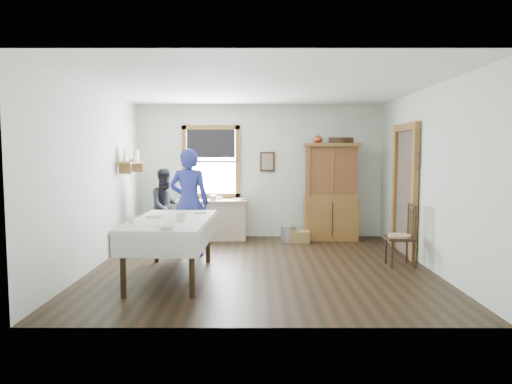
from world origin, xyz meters
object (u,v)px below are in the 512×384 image
(china_hutch, at_px, (331,192))
(wicker_basket, at_px, (300,237))
(dining_table, at_px, (171,248))
(pail, at_px, (288,234))
(woman_blue, at_px, (189,206))
(work_counter, at_px, (211,220))
(spindle_chair, at_px, (400,235))
(figure_dark, at_px, (167,209))

(china_hutch, relative_size, wicker_basket, 5.08)
(dining_table, relative_size, pail, 6.56)
(china_hutch, distance_m, woman_blue, 2.99)
(work_counter, height_order, spindle_chair, spindle_chair)
(dining_table, relative_size, woman_blue, 1.23)
(dining_table, height_order, spindle_chair, spindle_chair)
(work_counter, relative_size, figure_dark, 1.05)
(china_hutch, distance_m, figure_dark, 3.23)
(figure_dark, bearing_deg, dining_table, -106.41)
(spindle_chair, bearing_deg, dining_table, -164.78)
(dining_table, height_order, pail, dining_table)
(spindle_chair, height_order, pail, spindle_chair)
(work_counter, bearing_deg, pail, -13.92)
(wicker_basket, distance_m, figure_dark, 2.61)
(pail, xyz_separation_m, figure_dark, (-2.33, -0.13, 0.50))
(figure_dark, bearing_deg, china_hutch, -21.86)
(china_hutch, bearing_deg, dining_table, -129.18)
(pail, distance_m, wicker_basket, 0.23)
(wicker_basket, xyz_separation_m, woman_blue, (-1.96, -1.13, 0.72))
(pail, bearing_deg, woman_blue, -145.74)
(china_hutch, bearing_deg, figure_dark, -168.96)
(dining_table, distance_m, pail, 3.14)
(work_counter, bearing_deg, spindle_chair, -39.29)
(pail, relative_size, woman_blue, 0.19)
(spindle_chair, relative_size, woman_blue, 0.57)
(woman_blue, bearing_deg, dining_table, 90.84)
(work_counter, height_order, pail, work_counter)
(china_hutch, height_order, figure_dark, china_hutch)
(work_counter, xyz_separation_m, china_hutch, (2.38, 0.01, 0.56))
(dining_table, distance_m, wicker_basket, 3.23)
(dining_table, distance_m, woman_blue, 1.44)
(spindle_chair, distance_m, woman_blue, 3.41)
(spindle_chair, xyz_separation_m, wicker_basket, (-1.35, 1.85, -0.37))
(work_counter, height_order, wicker_basket, work_counter)
(dining_table, bearing_deg, spindle_chair, 11.12)
(dining_table, height_order, wicker_basket, dining_table)
(work_counter, bearing_deg, figure_dark, -158.80)
(spindle_chair, xyz_separation_m, figure_dark, (-3.90, 1.77, 0.18))
(pail, bearing_deg, figure_dark, -176.78)
(pail, height_order, woman_blue, woman_blue)
(china_hutch, xyz_separation_m, wicker_basket, (-0.64, -0.32, -0.85))
(wicker_basket, height_order, figure_dark, figure_dark)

